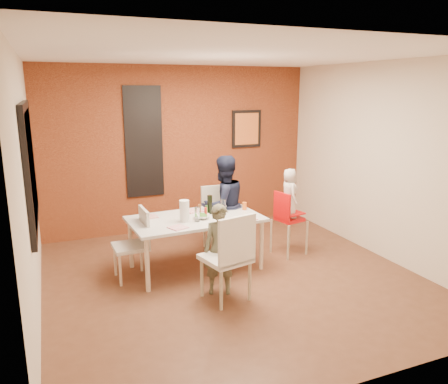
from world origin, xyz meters
name	(u,v)px	position (x,y,z in m)	size (l,w,h in m)	color
ground	(233,278)	(0.00, 0.00, 0.00)	(4.50, 4.50, 0.00)	brown
ceiling	(234,55)	(0.00, 0.00, 2.70)	(4.50, 4.50, 0.02)	white
wall_back	(180,149)	(0.00, 2.25, 1.35)	(4.50, 0.02, 2.70)	beige
wall_front	(356,227)	(0.00, -2.25, 1.35)	(4.50, 0.02, 2.70)	beige
wall_left	(28,189)	(-2.25, 0.00, 1.35)	(0.02, 4.50, 2.70)	beige
wall_right	(383,161)	(2.25, 0.00, 1.35)	(0.02, 4.50, 2.70)	beige
brick_accent_wall	(180,149)	(0.00, 2.23, 1.35)	(4.50, 0.02, 2.70)	maroon
picture_window_frame	(30,166)	(-2.22, 0.20, 1.55)	(0.05, 1.70, 1.30)	black
picture_window_pane	(31,166)	(-2.21, 0.20, 1.55)	(0.02, 1.55, 1.15)	black
glassblock_strip	(144,142)	(-0.60, 2.21, 1.50)	(0.55, 0.03, 1.70)	silver
glassblock_surround	(144,142)	(-0.60, 2.21, 1.50)	(0.60, 0.03, 1.76)	black
art_print_frame	(246,129)	(1.20, 2.21, 1.65)	(0.54, 0.03, 0.64)	black
art_print_canvas	(247,129)	(1.20, 2.19, 1.65)	(0.44, 0.01, 0.54)	orange
dining_table	(196,222)	(-0.33, 0.47, 0.64)	(1.74, 1.03, 0.70)	silver
chair_near	(230,253)	(-0.28, -0.56, 0.57)	(0.57, 0.57, 1.02)	white
chair_far	(218,214)	(0.22, 1.09, 0.52)	(0.45, 0.45, 0.93)	beige
chair_left	(136,240)	(-1.11, 0.48, 0.50)	(0.43, 0.43, 0.89)	beige
high_chair	(287,217)	(1.04, 0.46, 0.56)	(0.46, 0.46, 0.93)	red
child_near	(220,250)	(-0.30, -0.31, 0.53)	(0.39, 0.25, 1.06)	#514F3A
child_far	(223,205)	(0.21, 0.84, 0.71)	(0.69, 0.54, 1.43)	black
toddler	(289,193)	(1.06, 0.47, 0.90)	(0.34, 0.22, 0.70)	beige
plate_near_left	(178,227)	(-0.66, 0.14, 0.71)	(0.19, 0.19, 0.01)	silver
plate_far_mid	(194,211)	(-0.25, 0.77, 0.71)	(0.21, 0.21, 0.01)	white
plate_near_right	(246,218)	(0.26, 0.17, 0.71)	(0.22, 0.22, 0.01)	white
plate_far_left	(150,217)	(-0.88, 0.72, 0.71)	(0.20, 0.20, 0.01)	silver
salad_bowl_a	(202,217)	(-0.27, 0.40, 0.73)	(0.20, 0.20, 0.05)	white
salad_bowl_b	(218,207)	(0.08, 0.72, 0.73)	(0.22, 0.22, 0.05)	silver
wine_bottle	(210,205)	(-0.10, 0.57, 0.83)	(0.07, 0.07, 0.25)	black
wine_glass_a	(197,214)	(-0.36, 0.30, 0.80)	(0.07, 0.07, 0.19)	white
wine_glass_b	(223,207)	(0.06, 0.49, 0.80)	(0.07, 0.07, 0.20)	silver
paper_towel_roll	(184,211)	(-0.51, 0.36, 0.84)	(0.12, 0.12, 0.27)	white
condiment_red	(206,213)	(-0.21, 0.40, 0.77)	(0.04, 0.04, 0.14)	red
condiment_green	(206,210)	(-0.15, 0.55, 0.76)	(0.03, 0.03, 0.12)	#2D7527
condiment_brown	(200,210)	(-0.25, 0.54, 0.78)	(0.04, 0.04, 0.15)	brown
sippy_cup	(245,206)	(0.42, 0.57, 0.75)	(0.06, 0.06, 0.10)	orange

